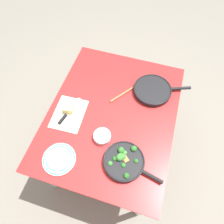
% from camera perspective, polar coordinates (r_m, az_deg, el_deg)
% --- Properties ---
extents(ground_plane, '(14.00, 14.00, 0.00)m').
position_cam_1_polar(ground_plane, '(2.18, -0.00, -9.91)').
color(ground_plane, slate).
extents(dining_table_red, '(1.19, 0.94, 0.74)m').
position_cam_1_polar(dining_table_red, '(1.57, -0.00, -1.79)').
color(dining_table_red, red).
rests_on(dining_table_red, ground_plane).
extents(skillet_broccoli, '(0.27, 0.40, 0.08)m').
position_cam_1_polar(skillet_broccoli, '(1.34, 3.51, -13.77)').
color(skillet_broccoli, black).
rests_on(skillet_broccoli, dining_table_red).
extents(skillet_eggs, '(0.30, 0.44, 0.04)m').
position_cam_1_polar(skillet_eggs, '(1.62, 11.57, 6.16)').
color(skillet_eggs, black).
rests_on(skillet_eggs, dining_table_red).
extents(wooden_spoon, '(0.29, 0.22, 0.02)m').
position_cam_1_polar(wooden_spoon, '(1.62, 5.56, 6.69)').
color(wooden_spoon, '#996B42').
rests_on(wooden_spoon, dining_table_red).
extents(parchment_sheet, '(0.30, 0.24, 0.00)m').
position_cam_1_polar(parchment_sheet, '(1.53, -12.18, -0.46)').
color(parchment_sheet, beige).
rests_on(parchment_sheet, dining_table_red).
extents(grater_knife, '(0.26, 0.09, 0.02)m').
position_cam_1_polar(grater_knife, '(1.52, -12.84, -0.64)').
color(grater_knife, silver).
rests_on(grater_knife, dining_table_red).
extents(cheese_block, '(0.08, 0.08, 0.05)m').
position_cam_1_polar(cheese_block, '(1.53, -12.26, 1.04)').
color(cheese_block, '#EFD67A').
rests_on(cheese_block, dining_table_red).
extents(dinner_plate_stack, '(0.22, 0.22, 0.03)m').
position_cam_1_polar(dinner_plate_stack, '(1.40, -14.91, -12.76)').
color(dinner_plate_stack, silver).
rests_on(dinner_plate_stack, dining_table_red).
extents(prep_bowl_steel, '(0.12, 0.12, 0.04)m').
position_cam_1_polar(prep_bowl_steel, '(1.40, -2.81, -7.00)').
color(prep_bowl_steel, '#B7B7BC').
rests_on(prep_bowl_steel, dining_table_red).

